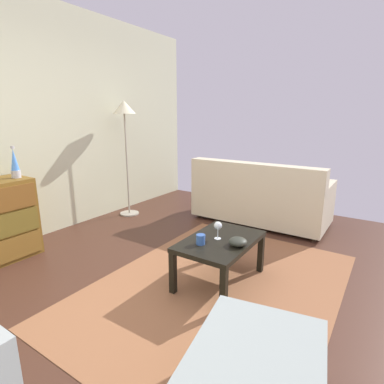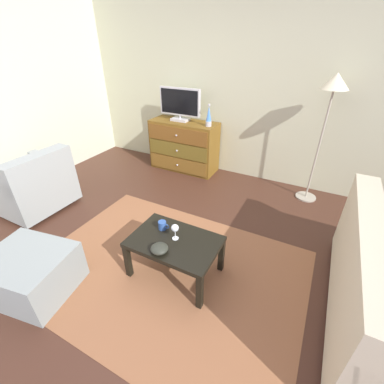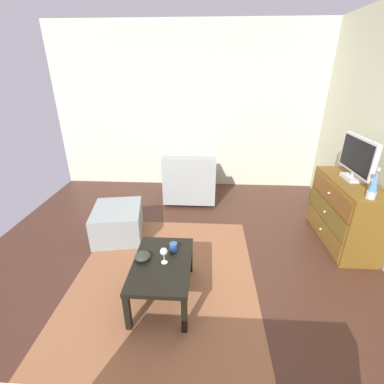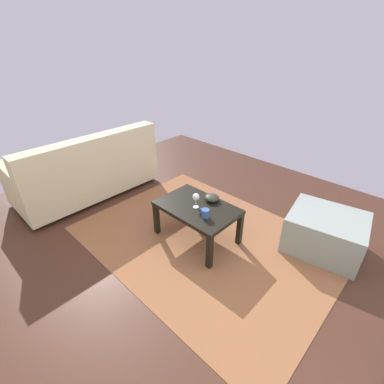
{
  "view_description": "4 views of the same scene",
  "coord_description": "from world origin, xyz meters",
  "px_view_note": "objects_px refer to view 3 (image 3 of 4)",
  "views": [
    {
      "loc": [
        -1.93,
        -1.35,
        1.46
      ],
      "look_at": [
        0.08,
        -0.01,
        0.86
      ],
      "focal_mm": 28.72,
      "sensor_mm": 36.0,
      "label": 1
    },
    {
      "loc": [
        1.27,
        -1.7,
        1.99
      ],
      "look_at": [
        0.34,
        0.09,
        0.79
      ],
      "focal_mm": 24.26,
      "sensor_mm": 36.0,
      "label": 2
    },
    {
      "loc": [
        2.27,
        0.22,
        2.03
      ],
      "look_at": [
        -0.08,
        0.09,
        0.96
      ],
      "focal_mm": 25.25,
      "sensor_mm": 36.0,
      "label": 3
    },
    {
      "loc": [
        -1.28,
        1.55,
        1.93
      ],
      "look_at": [
        0.09,
        0.12,
        0.78
      ],
      "focal_mm": 25.63,
      "sensor_mm": 36.0,
      "label": 4
    }
  ],
  "objects_px": {
    "coffee_table": "(162,267)",
    "mug": "(173,247)",
    "armchair": "(190,180)",
    "ottoman": "(118,222)",
    "dresser": "(344,212)",
    "tv": "(357,158)",
    "lava_lamp": "(374,185)",
    "wine_glass": "(164,252)",
    "bowl_decorative": "(143,256)"
  },
  "relations": [
    {
      "from": "coffee_table",
      "to": "bowl_decorative",
      "type": "relative_size",
      "value": 5.34
    },
    {
      "from": "dresser",
      "to": "tv",
      "type": "distance_m",
      "value": 0.69
    },
    {
      "from": "armchair",
      "to": "ottoman",
      "type": "bearing_deg",
      "value": -36.97
    },
    {
      "from": "coffee_table",
      "to": "bowl_decorative",
      "type": "distance_m",
      "value": 0.21
    },
    {
      "from": "coffee_table",
      "to": "mug",
      "type": "height_order",
      "value": "mug"
    },
    {
      "from": "tv",
      "to": "bowl_decorative",
      "type": "relative_size",
      "value": 4.61
    },
    {
      "from": "coffee_table",
      "to": "ottoman",
      "type": "distance_m",
      "value": 1.3
    },
    {
      "from": "wine_glass",
      "to": "ottoman",
      "type": "relative_size",
      "value": 0.22
    },
    {
      "from": "coffee_table",
      "to": "mug",
      "type": "relative_size",
      "value": 7.14
    },
    {
      "from": "coffee_table",
      "to": "bowl_decorative",
      "type": "height_order",
      "value": "bowl_decorative"
    },
    {
      "from": "lava_lamp",
      "to": "mug",
      "type": "bearing_deg",
      "value": -77.64
    },
    {
      "from": "wine_glass",
      "to": "ottoman",
      "type": "distance_m",
      "value": 1.34
    },
    {
      "from": "tv",
      "to": "wine_glass",
      "type": "distance_m",
      "value": 2.48
    },
    {
      "from": "wine_glass",
      "to": "armchair",
      "type": "bearing_deg",
      "value": 177.46
    },
    {
      "from": "dresser",
      "to": "coffee_table",
      "type": "relative_size",
      "value": 1.38
    },
    {
      "from": "mug",
      "to": "ottoman",
      "type": "bearing_deg",
      "value": -135.22
    },
    {
      "from": "dresser",
      "to": "coffee_table",
      "type": "bearing_deg",
      "value": -63.02
    },
    {
      "from": "wine_glass",
      "to": "mug",
      "type": "relative_size",
      "value": 1.38
    },
    {
      "from": "wine_glass",
      "to": "ottoman",
      "type": "height_order",
      "value": "wine_glass"
    },
    {
      "from": "mug",
      "to": "ottoman",
      "type": "height_order",
      "value": "mug"
    },
    {
      "from": "tv",
      "to": "ottoman",
      "type": "distance_m",
      "value": 3.04
    },
    {
      "from": "lava_lamp",
      "to": "mug",
      "type": "height_order",
      "value": "lava_lamp"
    },
    {
      "from": "ottoman",
      "to": "bowl_decorative",
      "type": "bearing_deg",
      "value": 29.95
    },
    {
      "from": "tv",
      "to": "mug",
      "type": "xyz_separation_m",
      "value": [
        0.97,
        -2.06,
        -0.65
      ]
    },
    {
      "from": "armchair",
      "to": "tv",
      "type": "bearing_deg",
      "value": 62.49
    },
    {
      "from": "bowl_decorative",
      "to": "ottoman",
      "type": "distance_m",
      "value": 1.18
    },
    {
      "from": "dresser",
      "to": "lava_lamp",
      "type": "bearing_deg",
      "value": -5.39
    },
    {
      "from": "tv",
      "to": "wine_glass",
      "type": "xyz_separation_m",
      "value": [
        1.15,
        -2.12,
        -0.57
      ]
    },
    {
      "from": "wine_glass",
      "to": "armchair",
      "type": "height_order",
      "value": "armchair"
    },
    {
      "from": "lava_lamp",
      "to": "wine_glass",
      "type": "height_order",
      "value": "lava_lamp"
    },
    {
      "from": "dresser",
      "to": "ottoman",
      "type": "relative_size",
      "value": 1.6
    },
    {
      "from": "mug",
      "to": "bowl_decorative",
      "type": "distance_m",
      "value": 0.31
    },
    {
      "from": "dresser",
      "to": "tv",
      "type": "xyz_separation_m",
      "value": [
        -0.08,
        0.02,
        0.68
      ]
    },
    {
      "from": "lava_lamp",
      "to": "tv",
      "type": "bearing_deg",
      "value": 172.85
    },
    {
      "from": "wine_glass",
      "to": "lava_lamp",
      "type": "bearing_deg",
      "value": 106.67
    },
    {
      "from": "bowl_decorative",
      "to": "mug",
      "type": "bearing_deg",
      "value": 118.11
    },
    {
      "from": "tv",
      "to": "armchair",
      "type": "distance_m",
      "value": 2.4
    },
    {
      "from": "dresser",
      "to": "armchair",
      "type": "bearing_deg",
      "value": -119.46
    },
    {
      "from": "tv",
      "to": "bowl_decorative",
      "type": "bearing_deg",
      "value": -64.36
    },
    {
      "from": "dresser",
      "to": "wine_glass",
      "type": "distance_m",
      "value": 2.36
    },
    {
      "from": "dresser",
      "to": "coffee_table",
      "type": "height_order",
      "value": "dresser"
    },
    {
      "from": "lava_lamp",
      "to": "armchair",
      "type": "distance_m",
      "value": 2.6
    },
    {
      "from": "wine_glass",
      "to": "bowl_decorative",
      "type": "bearing_deg",
      "value": -99.22
    },
    {
      "from": "wine_glass",
      "to": "mug",
      "type": "distance_m",
      "value": 0.2
    },
    {
      "from": "ottoman",
      "to": "dresser",
      "type": "bearing_deg",
      "value": 90.84
    },
    {
      "from": "lava_lamp",
      "to": "wine_glass",
      "type": "distance_m",
      "value": 2.19
    },
    {
      "from": "lava_lamp",
      "to": "coffee_table",
      "type": "xyz_separation_m",
      "value": [
        0.62,
        -2.08,
        -0.62
      ]
    },
    {
      "from": "dresser",
      "to": "ottoman",
      "type": "xyz_separation_m",
      "value": [
        0.04,
        -2.88,
        -0.21
      ]
    },
    {
      "from": "mug",
      "to": "armchair",
      "type": "relative_size",
      "value": 0.14
    },
    {
      "from": "armchair",
      "to": "ottoman",
      "type": "relative_size",
      "value": 1.18
    }
  ]
}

